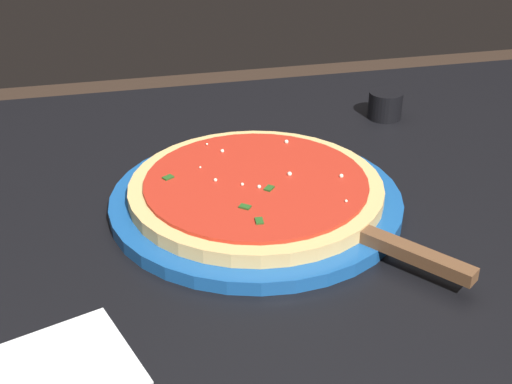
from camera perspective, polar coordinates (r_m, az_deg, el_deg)
The scene contains 6 objects.
restaurant_table at distance 0.91m, azimuth 0.81°, elevation -7.23°, with size 1.13×0.77×0.74m.
serving_plate at distance 0.81m, azimuth 0.00°, elevation -0.75°, with size 0.34×0.34×0.02m, color #195199.
pizza at distance 0.80m, azimuth -0.00°, elevation 0.34°, with size 0.29×0.29×0.02m.
pizza_server at distance 0.72m, azimuth 10.02°, elevation -4.00°, with size 0.17×0.20×0.01m.
cup_small_sauce at distance 1.06m, azimuth 10.60°, elevation 7.07°, with size 0.05×0.05×0.04m, color black.
napkin_folded_right at distance 0.62m, azimuth -15.56°, elevation -13.75°, with size 0.11×0.11×0.00m, color white.
Camera 1 is at (0.18, 0.71, 1.15)m, focal length 48.51 mm.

